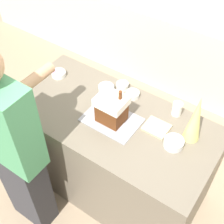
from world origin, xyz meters
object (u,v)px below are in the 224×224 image
Objects in this scene: gingerbread_house at (112,108)px; candy_bowl_near_tray_right at (59,74)px; candy_bowl_center_rear at (174,143)px; cookbook at (156,128)px; candy_bowl_far_right at (106,88)px; baking_tray at (112,120)px; candy_bowl_front_corner at (122,85)px; decorative_tree at (196,119)px; person at (14,151)px; mug at (177,109)px; candy_bowl_beside_tree at (133,94)px.

candy_bowl_near_tray_right is (-0.64, 0.16, -0.10)m from gingerbread_house.
candy_bowl_center_rear is 0.79× the size of cookbook.
candy_bowl_center_rear is at bearing -15.32° from candy_bowl_far_right.
baking_tray is 0.36m from candy_bowl_front_corner.
cookbook is (0.43, -0.22, -0.02)m from candy_bowl_front_corner.
person is at bearing -140.02° from decorative_tree.
gingerbread_house is 2.38× the size of candy_bowl_near_tray_right.
candy_bowl_far_right is at bearing 164.68° from candy_bowl_center_rear.
gingerbread_house is 2.90× the size of candy_bowl_front_corner.
decorative_tree is (0.53, 0.18, 0.07)m from gingerbread_house.
candy_bowl_far_right is 1.16× the size of mug.
candy_bowl_center_rear is at bearing -21.95° from cookbook.
person reaches higher than candy_bowl_center_rear.
mug reaches higher than baking_tray.
gingerbread_house is at bearing -69.12° from candy_bowl_front_corner.
candy_bowl_near_tray_right is 1.01m from mug.
candy_bowl_beside_tree is (-0.01, 0.30, -0.10)m from gingerbread_house.
candy_bowl_front_corner is 0.95m from person.
candy_bowl_far_right reaches higher than baking_tray.
candy_bowl_near_tray_right is (-0.64, 0.16, 0.02)m from baking_tray.
gingerbread_house reaches higher than candy_bowl_center_rear.
person is at bearing -101.40° from candy_bowl_far_right.
candy_bowl_far_right is 1.05× the size of candy_bowl_near_tray_right.
baking_tray is 3.27× the size of candy_bowl_far_right.
candy_bowl_center_rear is at bearing 36.75° from person.
decorative_tree is at bearing -4.20° from candy_bowl_far_right.
decorative_tree reaches higher than candy_bowl_near_tray_right.
candy_bowl_center_rear reaches higher than cookbook.
candy_bowl_near_tray_right reaches higher than cookbook.
gingerbread_house is at bearing -47.57° from candy_bowl_far_right.
candy_bowl_front_corner is at bearing 178.43° from mug.
cookbook is 0.10× the size of person.
decorative_tree reaches higher than baking_tray.
gingerbread_house is (0.00, 0.00, 0.12)m from baking_tray.
candy_bowl_far_right is 0.57m from mug.
decorative_tree reaches higher than candy_bowl_front_corner.
candy_bowl_beside_tree is 0.61× the size of cookbook.
gingerbread_house is at bearing 57.15° from person.
decorative_tree reaches higher than candy_bowl_beside_tree.
candy_bowl_center_rear reaches higher than candy_bowl_far_right.
candy_bowl_beside_tree is at bearing 152.27° from candy_bowl_center_rear.
person is at bearing -122.85° from gingerbread_house.
cookbook is 0.97m from person.
mug is (0.36, 0.02, 0.03)m from candy_bowl_beside_tree.
mug is at bearing -1.57° from candy_bowl_front_corner.
decorative_tree reaches higher than gingerbread_house.
person is at bearing -134.33° from cookbook.
baking_tray is 0.24× the size of person.
candy_bowl_center_rear is (1.11, -0.11, 0.01)m from candy_bowl_near_tray_right.
baking_tray is at bearing -69.17° from candy_bowl_front_corner.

